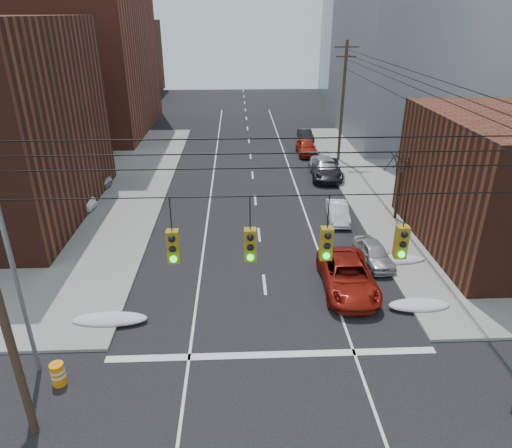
{
  "coord_description": "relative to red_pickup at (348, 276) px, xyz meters",
  "views": [
    {
      "loc": [
        -1.32,
        -8.62,
        13.17
      ],
      "look_at": [
        -0.4,
        13.22,
        3.0
      ],
      "focal_mm": 32.0,
      "sensor_mm": 36.0,
      "label": 1
    }
  ],
  "objects": [
    {
      "name": "building_brick_far",
      "position": [
        -30.28,
        62.58,
        5.22
      ],
      "size": [
        22.0,
        18.0,
        12.0
      ],
      "primitive_type": "cube",
      "color": "#472015",
      "rests_on": "ground"
    },
    {
      "name": "building_office",
      "position": [
        17.72,
        32.58,
        11.72
      ],
      "size": [
        22.0,
        20.0,
        25.0
      ],
      "primitive_type": "cube",
      "color": "gray",
      "rests_on": "ground"
    },
    {
      "name": "building_glass",
      "position": [
        19.72,
        58.58,
        10.22
      ],
      "size": [
        20.0,
        18.0,
        22.0
      ],
      "primitive_type": "cube",
      "color": "gray",
      "rests_on": "ground"
    },
    {
      "name": "utility_pole_far",
      "position": [
        4.22,
        22.58,
        5.0
      ],
      "size": [
        2.2,
        0.28,
        11.0
      ],
      "color": "#473323",
      "rests_on": "ground"
    },
    {
      "name": "traffic_signals",
      "position": [
        -4.18,
        -8.45,
        6.39
      ],
      "size": [
        17.0,
        0.42,
        2.02
      ],
      "color": "black",
      "rests_on": "ground"
    },
    {
      "name": "street_light",
      "position": [
        -13.78,
        -5.42,
        4.76
      ],
      "size": [
        0.44,
        0.44,
        9.32
      ],
      "color": "gray",
      "rests_on": "ground"
    },
    {
      "name": "bare_tree",
      "position": [
        5.31,
        8.58,
        1.54
      ],
      "size": [
        2.09,
        2.2,
        4.93
      ],
      "color": "black",
      "rests_on": "ground"
    },
    {
      "name": "snow_nw",
      "position": [
        -11.68,
        -2.42,
        -0.57
      ],
      "size": [
        3.5,
        1.08,
        0.42
      ],
      "primitive_type": "ellipsoid",
      "color": "silver",
      "rests_on": "ground"
    },
    {
      "name": "snow_ne",
      "position": [
        3.12,
        -1.92,
        -0.57
      ],
      "size": [
        3.0,
        1.08,
        0.42
      ],
      "primitive_type": "ellipsoid",
      "color": "silver",
      "rests_on": "ground"
    },
    {
      "name": "snow_east_far",
      "position": [
        3.12,
        2.58,
        -0.57
      ],
      "size": [
        4.0,
        1.08,
        0.42
      ],
      "primitive_type": "ellipsoid",
      "color": "silver",
      "rests_on": "ground"
    },
    {
      "name": "red_pickup",
      "position": [
        0.0,
        0.0,
        0.0
      ],
      "size": [
        2.72,
        5.68,
        1.56
      ],
      "primitive_type": "imported",
      "rotation": [
        0.0,
        0.0,
        -0.02
      ],
      "color": "maroon",
      "rests_on": "ground"
    },
    {
      "name": "parked_car_a",
      "position": [
        2.12,
        2.64,
        -0.15
      ],
      "size": [
        1.93,
        3.86,
        1.26
      ],
      "primitive_type": "imported",
      "rotation": [
        0.0,
        0.0,
        0.12
      ],
      "color": "silver",
      "rests_on": "ground"
    },
    {
      "name": "parked_car_b",
      "position": [
        1.28,
        8.61,
        -0.16
      ],
      "size": [
        1.6,
        3.85,
        1.24
      ],
      "primitive_type": "imported",
      "rotation": [
        0.0,
        0.0,
        -0.08
      ],
      "color": "white",
      "rests_on": "ground"
    },
    {
      "name": "parked_car_c",
      "position": [
        2.12,
        17.65,
        -0.02
      ],
      "size": [
        3.04,
        5.72,
        1.53
      ],
      "primitive_type": "imported",
      "rotation": [
        0.0,
        0.0,
        -0.09
      ],
      "color": "black",
      "rests_on": "ground"
    },
    {
      "name": "parked_car_d",
      "position": [
        2.12,
        17.89,
        0.01
      ],
      "size": [
        2.68,
        5.63,
        1.58
      ],
      "primitive_type": "imported",
      "rotation": [
        0.0,
        0.0,
        0.09
      ],
      "color": "silver",
      "rests_on": "ground"
    },
    {
      "name": "parked_car_e",
      "position": [
        1.42,
        24.93,
        0.0
      ],
      "size": [
        1.85,
        4.59,
        1.56
      ],
      "primitive_type": "imported",
      "rotation": [
        0.0,
        0.0,
        -0.0
      ],
      "color": "#9B1B0E",
      "rests_on": "ground"
    },
    {
      "name": "parked_car_f",
      "position": [
        2.12,
        30.47,
        -0.17
      ],
      "size": [
        1.54,
        3.79,
        1.22
      ],
      "primitive_type": "imported",
      "rotation": [
        0.0,
        0.0,
        0.07
      ],
      "color": "black",
      "rests_on": "ground"
    },
    {
      "name": "lot_car_a",
      "position": [
        -17.97,
        10.99,
        0.02
      ],
      "size": [
        4.12,
        1.89,
        1.31
      ],
      "primitive_type": "imported",
      "rotation": [
        0.0,
        0.0,
        1.44
      ],
      "color": "silver",
      "rests_on": "sidewalk_nw"
    },
    {
      "name": "lot_car_b",
      "position": [
        -18.38,
        15.84,
        0.05
      ],
      "size": [
        5.21,
        2.98,
        1.37
      ],
      "primitive_type": "imported",
      "rotation": [
        0.0,
        0.0,
        1.42
      ],
      "color": "#A4A4A9",
      "rests_on": "sidewalk_nw"
    },
    {
      "name": "lot_car_d",
      "position": [
        -21.61,
        15.61,
        0.0
      ],
      "size": [
        4.03,
        2.83,
        1.27
      ],
      "primitive_type": "imported",
      "rotation": [
        0.0,
        0.0,
        1.17
      ],
      "color": "#AAAAAF",
      "rests_on": "sidewalk_nw"
    },
    {
      "name": "construction_barrel",
      "position": [
        -12.68,
        -6.21,
        -0.29
      ],
      "size": [
        0.61,
        0.61,
        0.96
      ],
      "rotation": [
        0.0,
        0.0,
        -0.13
      ],
      "color": "orange",
      "rests_on": "ground"
    }
  ]
}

